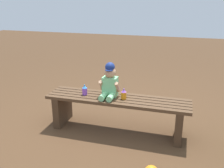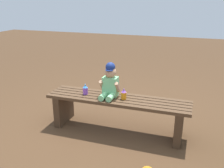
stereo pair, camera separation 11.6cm
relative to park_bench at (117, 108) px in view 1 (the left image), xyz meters
The scene contains 5 objects.
ground_plane 0.29m from the park_bench, ahead, with size 16.00×16.00×0.00m, color #4C331E.
park_bench is the anchor object (origin of this frame).
child_figure 0.33m from the park_bench, 168.19° to the left, with size 0.23×0.27×0.40m.
sippy_cup_left 0.44m from the park_bench, behind, with size 0.06×0.06×0.12m.
sippy_cup_right 0.21m from the park_bench, ahead, with size 0.06×0.06×0.12m.
Camera 1 is at (0.70, -2.61, 1.51)m, focal length 40.39 mm.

